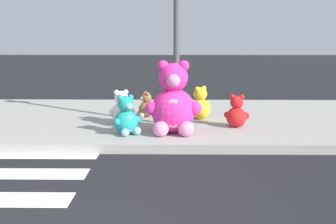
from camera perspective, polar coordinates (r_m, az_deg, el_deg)
The scene contains 8 objects.
sidewalk at distance 8.93m, azimuth -5.38°, elevation -1.08°, with size 28.00×4.40×0.15m, color #9E9B93.
sign_pole at distance 7.89m, azimuth 1.12°, elevation 10.38°, with size 0.56×0.11×3.20m.
plush_pink_large at distance 7.41m, azimuth 0.69°, elevation 1.02°, with size 0.96×0.83×1.24m.
plush_red at distance 8.00m, azimuth 8.91°, elevation -0.25°, with size 0.45×0.42×0.60m.
plush_yellow at distance 8.65m, azimuth 4.13°, elevation 0.81°, with size 0.46×0.47×0.65m.
plush_brown at distance 8.85m, azimuth -2.91°, elevation 0.69°, with size 0.37×0.37×0.51m.
plush_teal at distance 7.38m, azimuth -5.42°, elevation -0.87°, with size 0.46×0.48×0.67m.
plush_white at distance 8.26m, azimuth -6.05°, elevation 0.27°, with size 0.48×0.45×0.64m.
Camera 1 is at (0.95, -3.49, 1.89)m, focal length 46.84 mm.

